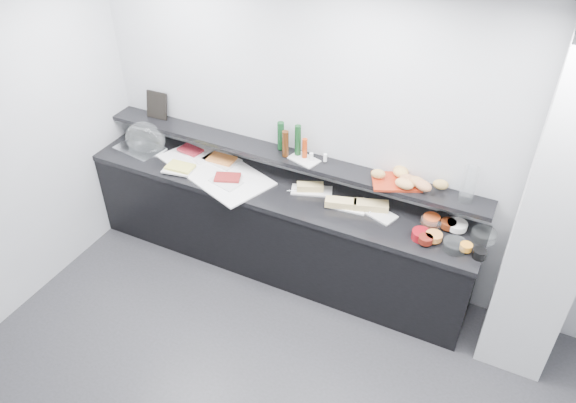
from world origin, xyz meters
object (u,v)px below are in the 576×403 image
at_px(cloche_base, 140,149).
at_px(carafe, 469,184).
at_px(framed_print, 157,105).
at_px(bread_tray, 396,182).
at_px(sandwich_plate_mid, 347,206).
at_px(condiment_tray, 304,159).

xyz_separation_m(cloche_base, carafe, (3.01, 0.23, 0.38)).
distance_m(cloche_base, framed_print, 0.46).
bearing_deg(cloche_base, bread_tray, 14.09).
relative_size(sandwich_plate_mid, carafe, 1.07).
height_order(cloche_base, framed_print, framed_print).
relative_size(cloche_base, carafe, 1.48).
distance_m(framed_print, bread_tray, 2.40).
bearing_deg(sandwich_plate_mid, carafe, 4.78).
bearing_deg(condiment_tray, sandwich_plate_mid, -0.20).
bearing_deg(condiment_tray, bread_tray, 18.57).
distance_m(sandwich_plate_mid, carafe, 0.99).
bearing_deg(sandwich_plate_mid, condiment_tray, 156.59).
xyz_separation_m(framed_print, carafe, (2.95, -0.04, 0.02)).
distance_m(framed_print, carafe, 2.95).
relative_size(cloche_base, bread_tray, 1.15).
relative_size(sandwich_plate_mid, framed_print, 1.23).
bearing_deg(cloche_base, sandwich_plate_mid, 10.38).
bearing_deg(bread_tray, framed_print, 154.41).
bearing_deg(condiment_tray, cloche_base, -156.17).
bearing_deg(framed_print, cloche_base, -104.26).
height_order(sandwich_plate_mid, condiment_tray, condiment_tray).
relative_size(sandwich_plate_mid, bread_tray, 0.83).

